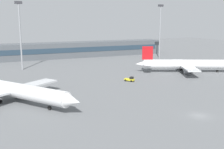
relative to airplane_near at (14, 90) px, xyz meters
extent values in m
plane|color=slate|center=(38.12, 10.84, -3.41)|extent=(400.00, 400.00, 0.00)
cube|color=#4C5156|center=(38.12, 84.51, 1.09)|extent=(121.63, 12.00, 9.00)
cube|color=#263847|center=(38.12, 78.46, 1.54)|extent=(115.55, 0.16, 2.80)
cylinder|color=silver|center=(-0.16, 0.24, 0.04)|extent=(24.35, 33.39, 3.97)
cone|color=silver|center=(11.37, -16.83, 0.04)|extent=(5.57, 5.73, 3.77)
cube|color=silver|center=(-0.75, 1.11, -0.27)|extent=(28.78, 21.71, 0.52)
cylinder|color=gray|center=(4.45, 4.62, -1.75)|extent=(3.60, 3.94, 2.09)
cylinder|color=black|center=(7.21, -10.67, -2.89)|extent=(0.93, 1.10, 1.04)
cylinder|color=black|center=(-3.58, 0.45, -2.89)|extent=(0.93, 1.10, 1.04)
cylinder|color=black|center=(0.92, 3.49, -2.89)|extent=(0.93, 1.10, 1.04)
cylinder|color=white|center=(71.82, 16.57, 0.00)|extent=(35.28, 19.49, 3.93)
cone|color=white|center=(53.61, 25.22, 0.00)|extent=(4.72, 4.16, 2.75)
cube|color=red|center=(56.42, 23.88, 4.80)|extent=(4.27, 2.28, 5.68)
cube|color=silver|center=(56.14, 24.01, 0.21)|extent=(7.04, 10.57, 0.25)
cube|color=silver|center=(70.89, 17.02, -0.31)|extent=(17.76, 30.12, 0.52)
cylinder|color=gray|center=(68.23, 11.42, -1.77)|extent=(3.87, 3.28, 2.07)
cylinder|color=gray|center=(73.55, 22.62, -1.77)|extent=(3.87, 3.28, 2.07)
cylinder|color=black|center=(83.58, 10.99, -2.89)|extent=(1.11, 0.82, 1.03)
cylinder|color=black|center=(68.81, 15.03, -2.89)|extent=(1.11, 0.82, 1.03)
cylinder|color=black|center=(71.11, 19.89, -2.89)|extent=(1.11, 0.82, 1.03)
cube|color=yellow|center=(40.74, 10.54, -2.76)|extent=(3.32, 3.80, 0.60)
cube|color=black|center=(41.26, 9.81, -2.11)|extent=(1.78, 1.71, 0.90)
cylinder|color=black|center=(40.80, 9.11, -3.06)|extent=(0.61, 0.71, 0.70)
cylinder|color=black|center=(42.07, 10.02, -3.06)|extent=(0.61, 0.71, 0.70)
cylinder|color=black|center=(39.40, 11.06, -3.06)|extent=(0.61, 0.71, 0.70)
cylinder|color=black|center=(40.67, 11.97, -3.06)|extent=(0.61, 0.71, 0.70)
cylinder|color=gray|center=(8.14, 51.96, 10.99)|extent=(0.70, 0.70, 28.80)
cube|color=#333338|center=(8.14, 51.96, 25.99)|extent=(3.20, 0.80, 1.20)
cylinder|color=gray|center=(86.47, 59.60, 11.35)|extent=(0.70, 0.70, 29.51)
cube|color=#333338|center=(86.47, 59.60, 26.71)|extent=(3.20, 0.80, 1.20)
camera|label=1|loc=(-5.77, -77.04, 18.43)|focal=44.54mm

